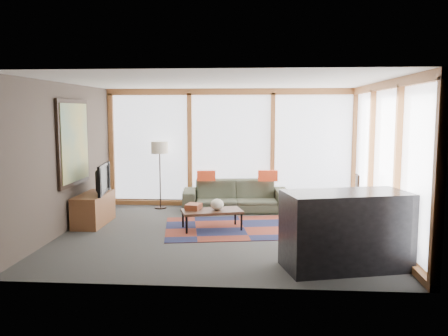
# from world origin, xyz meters

# --- Properties ---
(ground) EXTENTS (5.50, 5.50, 0.00)m
(ground) POSITION_xyz_m (0.00, 0.00, 0.00)
(ground) COLOR #31312E
(ground) RESTS_ON ground
(room_envelope) EXTENTS (5.52, 5.02, 2.62)m
(room_envelope) POSITION_xyz_m (0.49, 0.56, 1.54)
(room_envelope) COLOR #463A33
(room_envelope) RESTS_ON ground
(rug) EXTENTS (3.09, 2.26, 0.01)m
(rug) POSITION_xyz_m (0.36, 0.44, 0.01)
(rug) COLOR maroon
(rug) RESTS_ON ground
(sofa) EXTENTS (2.29, 1.08, 0.65)m
(sofa) POSITION_xyz_m (0.14, 1.91, 0.32)
(sofa) COLOR #2F3426
(sofa) RESTS_ON ground
(pillow_left) EXTENTS (0.40, 0.18, 0.21)m
(pillow_left) POSITION_xyz_m (-0.49, 1.87, 0.75)
(pillow_left) COLOR red
(pillow_left) RESTS_ON sofa
(pillow_right) EXTENTS (0.42, 0.15, 0.23)m
(pillow_right) POSITION_xyz_m (0.81, 1.91, 0.76)
(pillow_right) COLOR red
(pillow_right) RESTS_ON sofa
(floor_lamp) EXTENTS (0.37, 0.37, 1.46)m
(floor_lamp) POSITION_xyz_m (-1.52, 2.05, 0.73)
(floor_lamp) COLOR #30221A
(floor_lamp) RESTS_ON ground
(coffee_table) EXTENTS (1.17, 0.82, 0.35)m
(coffee_table) POSITION_xyz_m (-0.21, 0.29, 0.18)
(coffee_table) COLOR #351D15
(coffee_table) RESTS_ON ground
(book_stack) EXTENTS (0.30, 0.35, 0.10)m
(book_stack) POSITION_xyz_m (-0.55, 0.32, 0.40)
(book_stack) COLOR brown
(book_stack) RESTS_ON coffee_table
(vase) EXTENTS (0.24, 0.24, 0.20)m
(vase) POSITION_xyz_m (-0.11, 0.30, 0.45)
(vase) COLOR beige
(vase) RESTS_ON coffee_table
(bookshelf) EXTENTS (0.38, 2.11, 0.53)m
(bookshelf) POSITION_xyz_m (2.43, 0.39, 0.26)
(bookshelf) COLOR #351D15
(bookshelf) RESTS_ON ground
(bowl_a) EXTENTS (0.19, 0.19, 0.09)m
(bowl_a) POSITION_xyz_m (2.43, -0.16, 0.57)
(bowl_a) COLOR black
(bowl_a) RESTS_ON bookshelf
(bowl_b) EXTENTS (0.16, 0.16, 0.08)m
(bowl_b) POSITION_xyz_m (2.39, 0.19, 0.57)
(bowl_b) COLOR black
(bowl_b) RESTS_ON bookshelf
(shelf_picture) EXTENTS (0.06, 0.29, 0.38)m
(shelf_picture) POSITION_xyz_m (2.50, 1.12, 0.72)
(shelf_picture) COLOR black
(shelf_picture) RESTS_ON bookshelf
(tv_console) EXTENTS (0.48, 1.15, 0.57)m
(tv_console) POSITION_xyz_m (-2.46, 0.52, 0.29)
(tv_console) COLOR brown
(tv_console) RESTS_ON ground
(television) EXTENTS (0.25, 0.98, 0.56)m
(television) POSITION_xyz_m (-2.36, 0.57, 0.85)
(television) COLOR black
(television) RESTS_ON tv_console
(bar_counter) EXTENTS (1.79, 1.17, 1.04)m
(bar_counter) POSITION_xyz_m (1.80, -1.67, 0.52)
(bar_counter) COLOR black
(bar_counter) RESTS_ON ground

